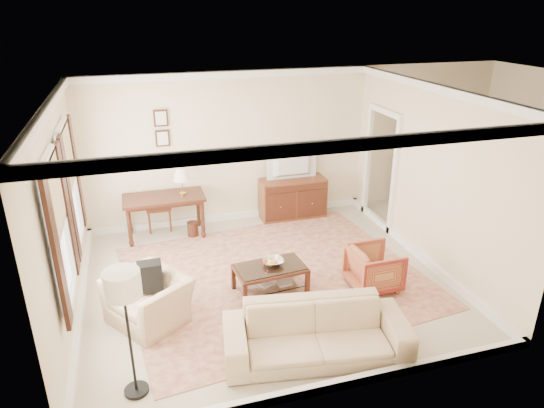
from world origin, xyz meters
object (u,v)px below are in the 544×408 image
writing_desk (164,202)px  tv (294,156)px  sideboard (292,198)px  coffee_table (270,272)px  striped_armchair (374,266)px  sofa (317,325)px  club_armchair (148,293)px

writing_desk → tv: tv is taller
sideboard → coffee_table: bearing=-115.4°
striped_armchair → writing_desk: bearing=45.8°
striped_armchair → sofa: sofa is taller
writing_desk → striped_armchair: writing_desk is taller
writing_desk → coffee_table: bearing=-61.1°
sideboard → sofa: (-1.08, -4.07, 0.03)m
sideboard → sofa: sofa is taller
sofa → club_armchair: bearing=154.4°
tv → coffee_table: size_ratio=0.89×
sideboard → tv: 0.88m
sideboard → striped_armchair: sideboard is taller
sofa → coffee_table: bearing=104.2°
writing_desk → sideboard: 2.55m
coffee_table → club_armchair: club_armchair is taller
club_armchair → sofa: bearing=20.6°
striped_armchair → coffee_table: bearing=77.5°
tv → sofa: 4.28m
writing_desk → striped_armchair: size_ratio=2.00×
striped_armchair → club_armchair: size_ratio=0.73×
sideboard → tv: (0.00, -0.02, 0.88)m
tv → coffee_table: 2.97m
writing_desk → club_armchair: size_ratio=1.45×
writing_desk → sideboard: size_ratio=1.11×
tv → coffee_table: tv is taller
coffee_table → sofa: bearing=-84.7°
tv → club_armchair: bearing=42.7°
coffee_table → sofa: 1.53m
striped_armchair → sofa: 1.84m
coffee_table → club_armchair: (-1.76, -0.21, 0.10)m
coffee_table → striped_armchair: bearing=-11.7°
sofa → sideboard: bearing=84.1°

